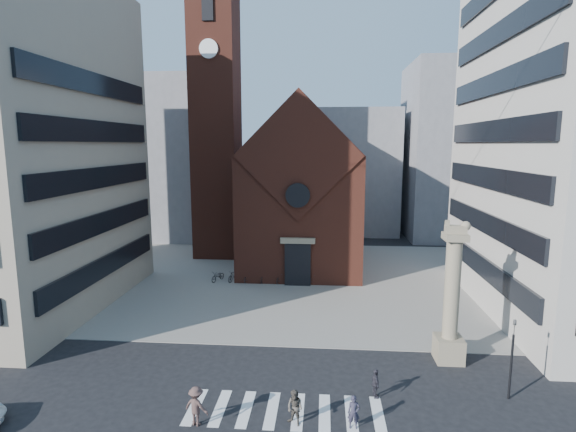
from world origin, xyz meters
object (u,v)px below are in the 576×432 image
Objects in this scene: lion_column at (451,306)px; scooter_0 at (218,276)px; traffic_light at (512,357)px; pedestrian_1 at (295,408)px; pedestrian_2 at (376,384)px; pedestrian_0 at (354,412)px.

lion_column reaches higher than scooter_0.
lion_column is 4.62m from traffic_light.
pedestrian_1 is (-10.89, -3.05, -1.44)m from traffic_light.
pedestrian_2 is 22.94m from scooter_0.
pedestrian_0 reaches higher than scooter_0.
pedestrian_1 is 23.34m from scooter_0.
pedestrian_0 is at bearing -159.26° from traffic_light.
traffic_light is (1.99, -4.00, -1.17)m from lion_column.
lion_column reaches higher than pedestrian_2.
pedestrian_0 is at bearing -38.12° from scooter_0.
pedestrian_2 is 0.84× the size of scooter_0.
lion_column is 4.63× the size of scooter_0.
traffic_light is at bearing -98.94° from pedestrian_2.
pedestrian_2 is at bearing 65.33° from pedestrian_1.
pedestrian_0 reaches higher than pedestrian_2.
scooter_0 is at bearing 140.56° from lion_column.
pedestrian_1 is at bearing -141.62° from lion_column.
traffic_light reaches higher than pedestrian_0.
pedestrian_2 is at bearing 63.11° from pedestrian_0.
pedestrian_2 is at bearing -137.63° from lion_column.
pedestrian_1 is at bearing -164.36° from traffic_light.
pedestrian_2 is (1.29, 2.64, -0.00)m from pedestrian_0.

